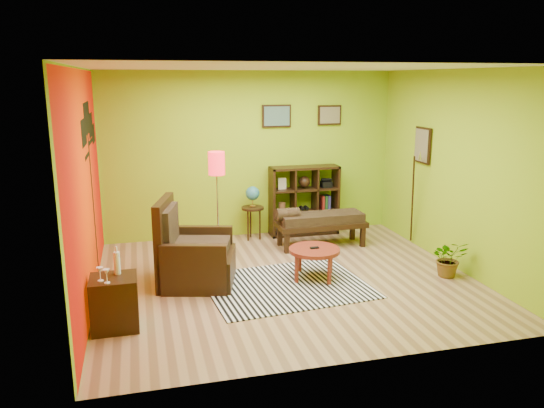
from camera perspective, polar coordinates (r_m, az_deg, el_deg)
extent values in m
plane|color=tan|center=(7.29, 1.52, -8.11)|extent=(5.00, 5.00, 0.00)
cube|color=#8DB818|center=(9.06, -2.33, 5.30)|extent=(5.00, 0.04, 2.80)
cube|color=#8DB818|center=(4.83, 8.94, -2.00)|extent=(5.00, 0.04, 2.80)
cube|color=#8DB818|center=(6.67, -19.53, 1.64)|extent=(0.04, 4.50, 2.80)
cube|color=#8DB818|center=(7.95, 19.22, 3.44)|extent=(0.04, 4.50, 2.80)
cube|color=white|center=(6.79, 1.67, 14.47)|extent=(5.00, 4.50, 0.04)
cube|color=#E63100|center=(6.67, -19.35, 1.65)|extent=(0.01, 4.45, 2.75)
cube|color=black|center=(7.28, -18.65, -0.19)|extent=(0.01, 0.14, 2.10)
cube|color=black|center=(6.63, -19.58, 7.25)|extent=(0.01, 0.65, 0.32)
cube|color=black|center=(7.16, -19.30, 8.72)|extent=(0.01, 0.85, 0.40)
cube|color=black|center=(7.67, -18.93, 8.03)|extent=(0.01, 0.70, 0.32)
cube|color=black|center=(8.03, -18.67, 7.18)|extent=(0.01, 0.50, 0.26)
cube|color=black|center=(9.07, 0.49, 9.44)|extent=(0.50, 0.03, 0.38)
cube|color=slate|center=(9.04, 0.53, 9.43)|extent=(0.44, 0.01, 0.32)
cube|color=black|center=(9.36, 6.20, 9.49)|extent=(0.42, 0.03, 0.34)
cube|color=#877E57|center=(9.33, 6.25, 9.48)|extent=(0.36, 0.01, 0.28)
cube|color=black|center=(8.66, 15.92, 6.10)|extent=(0.03, 0.44, 0.56)
cube|color=#877E57|center=(8.65, 15.77, 6.10)|extent=(0.01, 0.38, 0.50)
cylinder|color=black|center=(8.74, 14.87, 0.43)|extent=(0.23, 0.34, 1.46)
cone|color=silver|center=(8.49, 15.66, 5.09)|extent=(0.08, 0.09, 0.16)
cube|color=white|center=(7.07, 1.58, -8.76)|extent=(2.21, 1.80, 0.01)
cylinder|color=maroon|center=(7.22, 4.58, -4.97)|extent=(0.69, 0.69, 0.05)
cylinder|color=maroon|center=(7.49, 6.34, -6.06)|extent=(0.06, 0.06, 0.38)
cylinder|color=maroon|center=(7.51, 3.00, -5.93)|extent=(0.06, 0.06, 0.38)
cylinder|color=maroon|center=(7.08, 6.20, -7.22)|extent=(0.06, 0.06, 0.38)
cylinder|color=maroon|center=(7.11, 2.66, -7.08)|extent=(0.06, 0.06, 0.38)
cube|color=black|center=(7.21, 4.58, -4.71)|extent=(0.12, 0.05, 0.02)
cube|color=black|center=(7.17, -7.87, -6.83)|extent=(1.12, 1.10, 0.42)
cube|color=black|center=(7.13, -11.45, -4.00)|extent=(0.33, 0.89, 1.15)
cube|color=black|center=(6.73, -8.42, -7.08)|extent=(0.83, 0.31, 0.67)
cube|color=black|center=(7.53, -7.44, -4.82)|extent=(0.83, 0.31, 0.67)
cube|color=#FABB70|center=(7.07, -7.69, -4.70)|extent=(0.89, 0.87, 0.15)
cube|color=#FABB70|center=(7.05, -10.86, -2.40)|extent=(0.26, 0.67, 0.52)
cube|color=black|center=(6.09, -16.57, -10.15)|extent=(0.50, 0.45, 0.59)
cylinder|color=white|center=(6.04, -16.33, -6.11)|extent=(0.07, 0.07, 0.25)
cylinder|color=white|center=(5.99, -16.42, -4.71)|extent=(0.02, 0.02, 0.07)
cylinder|color=white|center=(5.92, -17.96, -7.86)|extent=(0.06, 0.06, 0.01)
cylinder|color=white|center=(5.90, -17.99, -7.40)|extent=(0.01, 0.01, 0.09)
cone|color=white|center=(5.88, -18.04, -6.77)|extent=(0.07, 0.07, 0.06)
cylinder|color=white|center=(5.84, -17.31, -8.10)|extent=(0.06, 0.06, 0.01)
cylinder|color=white|center=(5.82, -17.34, -7.64)|extent=(0.01, 0.01, 0.09)
cone|color=white|center=(5.80, -17.39, -7.00)|extent=(0.07, 0.07, 0.06)
cylinder|color=silver|center=(8.03, -5.73, -6.01)|extent=(0.25, 0.25, 0.03)
cylinder|color=silver|center=(7.81, -5.86, -0.82)|extent=(0.02, 0.02, 1.53)
cylinder|color=red|center=(7.67, -5.98, 4.38)|extent=(0.24, 0.24, 0.33)
cylinder|color=black|center=(8.91, -2.09, -0.44)|extent=(0.38, 0.38, 0.04)
cylinder|color=black|center=(8.96, -1.31, -2.22)|extent=(0.03, 0.03, 0.53)
cylinder|color=black|center=(9.10, -2.33, -1.99)|extent=(0.03, 0.03, 0.53)
cylinder|color=black|center=(8.90, -2.60, -2.34)|extent=(0.03, 0.03, 0.53)
cylinder|color=gold|center=(8.90, -2.10, -0.20)|extent=(0.09, 0.09, 0.02)
cylinder|color=gold|center=(8.89, -2.10, 0.15)|extent=(0.02, 0.02, 0.09)
sphere|color=#1A4FB0|center=(8.86, -2.11, 1.16)|extent=(0.23, 0.23, 0.23)
cube|color=black|center=(9.07, -0.02, 0.17)|extent=(0.04, 0.35, 1.20)
cube|color=black|center=(9.41, 6.84, 0.57)|extent=(0.04, 0.35, 1.20)
cube|color=black|center=(9.37, 3.43, -3.08)|extent=(1.20, 0.35, 0.04)
cube|color=black|center=(9.11, 3.53, 3.93)|extent=(1.20, 0.35, 0.04)
cube|color=black|center=(9.17, 2.29, 0.30)|extent=(0.03, 0.33, 1.12)
cube|color=black|center=(9.29, 4.65, 0.44)|extent=(0.03, 0.33, 1.12)
cube|color=black|center=(9.27, 3.46, -0.83)|extent=(1.12, 0.33, 0.03)
cube|color=black|center=(9.18, 3.49, 1.59)|extent=(1.12, 0.33, 0.03)
cylinder|color=#B8AD90|center=(9.24, 1.07, -2.85)|extent=(0.20, 0.20, 0.07)
sphere|color=black|center=(9.16, 3.51, 2.39)|extent=(0.20, 0.20, 0.20)
cube|color=black|center=(9.30, 5.85, 2.13)|extent=(0.18, 0.15, 0.10)
cylinder|color=black|center=(9.24, 3.23, -0.43)|extent=(0.06, 0.12, 0.06)
cylinder|color=black|center=(9.27, 3.70, -0.40)|extent=(0.06, 0.12, 0.06)
ellipsoid|color=#384C26|center=(9.48, 5.74, -2.44)|extent=(0.18, 0.18, 0.09)
cylinder|color=brown|center=(9.14, 1.08, -0.38)|extent=(0.12, 0.12, 0.18)
cube|color=#B8AD90|center=(9.05, 1.09, 2.21)|extent=(0.14, 0.03, 0.20)
cube|color=maroon|center=(9.34, 5.40, 0.13)|extent=(0.04, 0.18, 0.26)
cube|color=#1E4C1E|center=(9.36, 5.72, 0.15)|extent=(0.04, 0.18, 0.26)
cube|color=navy|center=(9.38, 6.03, 0.16)|extent=(0.04, 0.18, 0.26)
cube|color=black|center=(8.62, 5.32, -2.22)|extent=(1.45, 0.54, 0.08)
cube|color=#FABB70|center=(8.59, 5.34, -1.48)|extent=(1.35, 0.47, 0.14)
cylinder|color=#FABB70|center=(8.39, 1.71, -1.07)|extent=(0.36, 0.19, 0.19)
cube|color=black|center=(9.10, 8.64, -2.80)|extent=(0.07, 0.07, 0.32)
cube|color=black|center=(8.67, 0.83, -3.45)|extent=(0.07, 0.07, 0.32)
cube|color=black|center=(8.73, 9.72, -3.53)|extent=(0.07, 0.07, 0.32)
cube|color=black|center=(8.29, 1.62, -4.25)|extent=(0.07, 0.07, 0.32)
imported|color=#26661E|center=(7.73, 18.47, -5.95)|extent=(0.58, 0.62, 0.41)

